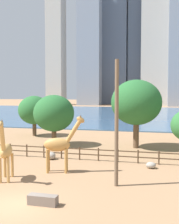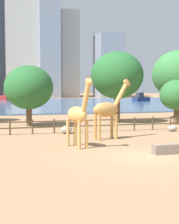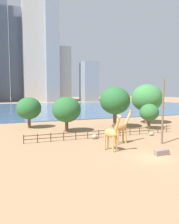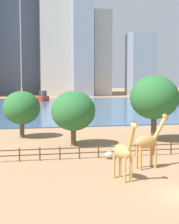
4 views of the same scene
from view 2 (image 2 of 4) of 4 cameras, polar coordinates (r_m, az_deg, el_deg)
name	(u,v)px [view 2 (image 2 of 4)]	position (r m, az deg, el deg)	size (l,w,h in m)	color
ground_plane	(24,103)	(98.66, -10.90, 1.47)	(400.00, 400.00, 0.00)	#9E7551
harbor_water	(25,103)	(95.67, -10.74, 1.46)	(180.00, 86.00, 0.20)	#3D6084
giraffe_tall	(108,109)	(27.05, 3.09, 0.42)	(3.58, 1.41, 4.92)	#C18C47
giraffe_companion	(78,114)	(23.13, -1.88, -0.40)	(1.45, 2.93, 4.89)	tan
boulder_near_fence	(66,130)	(30.57, -3.88, -2.95)	(0.98, 0.96, 0.72)	gray
boulder_by_pole	(172,128)	(33.17, 13.61, -2.65)	(0.87, 0.76, 0.57)	gray
feeding_trough	(167,149)	(21.62, 12.75, -6.03)	(1.80, 0.60, 0.60)	#72665B
enclosure_fence	(88,124)	(31.53, -0.28, -2.01)	(26.12, 0.14, 1.30)	#4C3826
tree_left_large	(117,75)	(40.46, 4.63, 6.09)	(6.14, 6.14, 8.36)	brown
tree_center_broad	(29,88)	(37.20, -10.08, 4.03)	(5.21, 5.21, 6.50)	brown
tree_right_tall	(179,74)	(47.30, 14.63, 6.05)	(7.08, 7.08, 9.11)	brown
tree_left_small	(177,95)	(39.74, 14.28, 2.73)	(3.78, 3.78, 5.02)	brown
boat_ferry	(141,98)	(106.84, 8.54, 2.27)	(6.45, 4.69, 2.69)	navy
boat_tug	(6,96)	(120.70, -13.68, 2.52)	(5.64, 8.65, 7.32)	#B22D28
skyline_block_central	(108,66)	(165.00, 3.14, 7.64)	(11.52, 13.01, 29.85)	gray
skyline_tower_glass	(49,5)	(162.01, -6.80, 17.22)	(9.44, 9.03, 83.04)	gray
skyline_block_right	(69,55)	(164.58, -3.47, 9.50)	(8.49, 9.33, 40.43)	#B7B2A8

